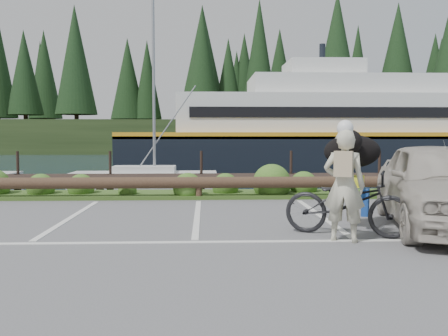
{
  "coord_description": "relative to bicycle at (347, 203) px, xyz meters",
  "views": [
    {
      "loc": [
        0.17,
        -7.84,
        1.7
      ],
      "look_at": [
        0.51,
        0.81,
        1.1
      ],
      "focal_mm": 38.0,
      "sensor_mm": 36.0,
      "label": 1
    }
  ],
  "objects": [
    {
      "name": "vegetation_strip",
      "position": [
        -2.57,
        5.27,
        -0.5
      ],
      "size": [
        34.0,
        1.6,
        0.1
      ],
      "primitive_type": "cube",
      "color": "#3D5B21",
      "rests_on": "ground"
    },
    {
      "name": "log_rail",
      "position": [
        -2.57,
        4.57,
        -0.55
      ],
      "size": [
        32.0,
        0.3,
        0.6
      ],
      "primitive_type": null,
      "color": "#443021",
      "rests_on": "ground"
    },
    {
      "name": "bicycle",
      "position": [
        0.0,
        0.0,
        0.0
      ],
      "size": [
        2.23,
        1.5,
        1.11
      ],
      "primitive_type": "imported",
      "rotation": [
        0.0,
        0.0,
        1.17
      ],
      "color": "black",
      "rests_on": "ground"
    },
    {
      "name": "cyclist",
      "position": [
        -0.19,
        -0.45,
        0.34
      ],
      "size": [
        0.77,
        0.65,
        1.79
      ],
      "primitive_type": "imported",
      "rotation": [
        0.0,
        0.0,
        2.74
      ],
      "color": "beige",
      "rests_on": "ground"
    },
    {
      "name": "dog",
      "position": [
        0.27,
        0.62,
        0.85
      ],
      "size": [
        0.87,
        1.15,
        0.6
      ],
      "primitive_type": "ellipsoid",
      "rotation": [
        0.0,
        0.0,
        1.17
      ],
      "color": "black",
      "rests_on": "bicycle"
    },
    {
      "name": "parked_car",
      "position": [
        1.91,
        0.58,
        0.25
      ],
      "size": [
        2.93,
        5.03,
        1.61
      ],
      "primitive_type": "imported",
      "rotation": [
        0.0,
        0.0,
        -0.23
      ],
      "color": "#B7AEA1",
      "rests_on": "ground"
    },
    {
      "name": "harbor_backdrop",
      "position": [
        -2.19,
        78.49,
        -0.55
      ],
      "size": [
        170.0,
        160.0,
        30.0
      ],
      "color": "#162836",
      "rests_on": "ground"
    },
    {
      "name": "ground",
      "position": [
        -2.57,
        -0.03,
        -0.55
      ],
      "size": [
        72.0,
        72.0,
        0.0
      ],
      "primitive_type": "plane",
      "color": "#565659"
    }
  ]
}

